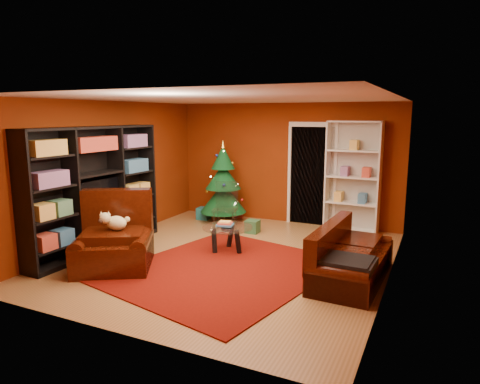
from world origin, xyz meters
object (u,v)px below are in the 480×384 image
at_px(rug, 223,270).
at_px(sofa, 353,252).
at_px(gift_box_teal, 204,213).
at_px(white_bookshelf, 353,177).
at_px(dog, 116,223).
at_px(acrylic_chair, 225,210).
at_px(armchair, 113,238).
at_px(gift_box_red, 238,213).
at_px(gift_box_green, 252,226).
at_px(media_unit, 95,190).
at_px(coffee_table, 228,239).
at_px(christmas_tree, 223,182).

relative_size(rug, sofa, 1.72).
height_order(gift_box_teal, white_bookshelf, white_bookshelf).
xyz_separation_m(dog, acrylic_chair, (0.59, 2.52, -0.25)).
height_order(sofa, acrylic_chair, acrylic_chair).
xyz_separation_m(white_bookshelf, armchair, (-2.90, -3.75, -0.64)).
distance_m(gift_box_red, dog, 3.76).
xyz_separation_m(gift_box_teal, dog, (0.34, -3.26, 0.57)).
bearing_deg(sofa, rug, 107.03).
bearing_deg(acrylic_chair, gift_box_green, 0.74).
bearing_deg(gift_box_green, media_unit, -132.41).
relative_size(rug, coffee_table, 3.70).
height_order(gift_box_green, dog, dog).
distance_m(gift_box_green, coffee_table, 1.30).
relative_size(gift_box_green, gift_box_red, 1.09).
height_order(christmas_tree, dog, christmas_tree).
distance_m(rug, white_bookshelf, 3.58).
relative_size(christmas_tree, gift_box_green, 7.08).
bearing_deg(dog, armchair, -135.00).
xyz_separation_m(sofa, acrylic_chair, (-2.83, 1.49, 0.05)).
distance_m(gift_box_teal, dog, 3.33).
bearing_deg(acrylic_chair, gift_box_red, 86.90).
xyz_separation_m(rug, white_bookshelf, (1.32, 3.13, 1.10)).
xyz_separation_m(rug, christmas_tree, (-1.40, 2.71, 0.87)).
height_order(white_bookshelf, armchair, white_bookshelf).
xyz_separation_m(christmas_tree, gift_box_teal, (-0.50, -0.01, -0.75)).
bearing_deg(armchair, sofa, -12.62).
height_order(rug, white_bookshelf, white_bookshelf).
xyz_separation_m(gift_box_green, coffee_table, (0.09, -1.29, 0.10)).
bearing_deg(armchair, gift_box_teal, 65.17).
height_order(armchair, dog, armchair).
distance_m(armchair, acrylic_chair, 2.66).
height_order(christmas_tree, acrylic_chair, christmas_tree).
bearing_deg(dog, gift_box_teal, 65.60).
distance_m(rug, gift_box_red, 3.40).
bearing_deg(armchair, white_bookshelf, 21.91).
relative_size(white_bookshelf, armchair, 1.89).
distance_m(rug, sofa, 1.95).
distance_m(rug, acrylic_chair, 2.24).
xyz_separation_m(gift_box_green, white_bookshelf, (1.76, 1.00, 0.99)).
relative_size(gift_box_red, sofa, 0.13).
distance_m(gift_box_green, gift_box_red, 1.30).
bearing_deg(christmas_tree, sofa, -34.50).
height_order(dog, sofa, dog).
bearing_deg(white_bookshelf, armchair, -125.82).
relative_size(dog, coffee_table, 0.46).
bearing_deg(dog, coffee_table, 18.56).
distance_m(gift_box_teal, acrylic_chair, 1.23).
distance_m(rug, gift_box_green, 2.18).
relative_size(gift_box_teal, white_bookshelf, 0.12).
relative_size(gift_box_green, sofa, 0.14).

